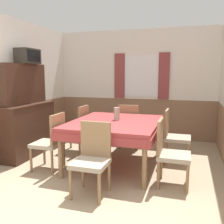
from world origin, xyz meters
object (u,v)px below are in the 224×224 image
chair_right_near (169,151)px  chair_head_window (130,125)px  chair_head_near (92,156)px  chair_right_far (174,134)px  sideboard (26,117)px  chair_left_near (51,140)px  chair_left_far (78,127)px  tv (28,56)px  dining_table (115,127)px  vase (117,114)px

chair_right_near → chair_head_window: bearing=-149.0°
chair_head_near → chair_right_far: bearing=-121.0°
sideboard → chair_left_near: bearing=-32.5°
chair_left_far → tv: tv is taller
dining_table → sideboard: (-1.80, 0.05, 0.06)m
chair_right_near → vase: 1.17m
chair_right_near → sideboard: (-2.73, 0.55, 0.24)m
chair_head_near → chair_right_near: same height
chair_left_near → chair_right_far: (1.86, 1.01, 0.00)m
chair_left_near → tv: bearing=51.9°
chair_left_far → chair_right_near: 2.12m
chair_left_near → vase: size_ratio=4.33×
chair_left_near → chair_right_far: bearing=-61.6°
chair_head_window → chair_right_far: size_ratio=1.00×
dining_table → chair_left_near: bearing=-151.6°
chair_right_far → chair_left_far: bearing=-90.0°
chair_head_near → chair_right_near: 1.08m
chair_left_far → chair_left_near: same height
dining_table → chair_head_window: size_ratio=1.81×
tv → chair_head_near: bearing=-34.2°
sideboard → chair_right_near: bearing=-11.5°
dining_table → chair_right_near: (0.93, -0.50, -0.18)m
dining_table → chair_right_far: chair_right_far is taller
sideboard → vase: 1.80m
tv → vase: tv is taller
chair_left_far → vase: 1.08m
chair_right_near → tv: bearing=-103.6°
chair_right_far → chair_left_near: bearing=-61.6°
chair_right_far → sideboard: (-2.73, -0.45, 0.24)m
tv → sideboard: bearing=-111.2°
dining_table → tv: tv is taller
chair_left_near → sideboard: (-0.87, 0.55, 0.24)m
chair_head_window → sideboard: sideboard is taller
chair_left_near → chair_left_far: bearing=0.0°
chair_right_far → chair_head_window: bearing=-120.3°
chair_head_near → chair_left_far: 1.81m
vase → chair_right_near: bearing=-32.5°
dining_table → tv: size_ratio=3.60×
chair_head_window → sideboard: (-1.80, -1.00, 0.24)m
dining_table → chair_left_far: 1.07m
vase → dining_table: bearing=-87.4°
dining_table → chair_right_near: bearing=-28.4°
tv → vase: bearing=-1.8°
chair_right_far → sideboard: 2.78m
dining_table → chair_left_far: (-0.93, 0.50, -0.18)m
vase → chair_head_window: bearing=89.7°
chair_right_near → chair_right_far: 1.01m
chair_right_near → chair_right_far: bearing=-180.0°
dining_table → chair_head_window: bearing=90.0°
chair_left_far → chair_right_far: size_ratio=1.00×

